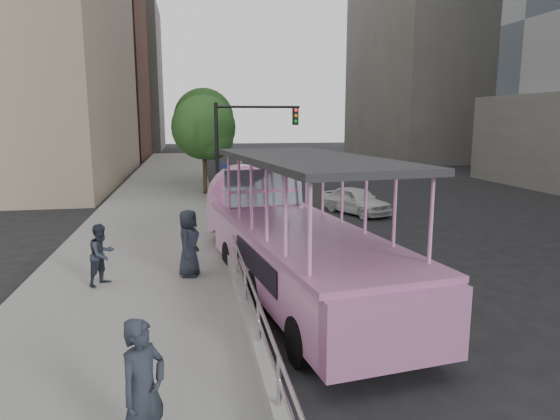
% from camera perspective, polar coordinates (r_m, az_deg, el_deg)
% --- Properties ---
extents(ground, '(160.00, 160.00, 0.00)m').
position_cam_1_polar(ground, '(13.46, 8.63, -8.96)').
color(ground, black).
extents(sidewalk, '(5.50, 80.00, 0.30)m').
position_cam_1_polar(sidewalk, '(22.47, -14.01, -0.91)').
color(sidewalk, gray).
rests_on(sidewalk, ground).
extents(kerb_wall, '(0.24, 30.00, 0.36)m').
position_cam_1_polar(kerb_wall, '(14.59, -5.65, -5.39)').
color(kerb_wall, '#9C9C97').
rests_on(kerb_wall, sidewalk).
extents(guardrail, '(0.07, 22.00, 0.71)m').
position_cam_1_polar(guardrail, '(14.42, -5.70, -2.85)').
color(guardrail, silver).
rests_on(guardrail, kerb_wall).
extents(duck_boat, '(4.06, 11.07, 3.59)m').
position_cam_1_polar(duck_boat, '(13.13, 0.82, -3.27)').
color(duck_boat, black).
rests_on(duck_boat, ground).
extents(car, '(2.85, 4.04, 1.28)m').
position_cam_1_polar(car, '(23.78, 8.73, 1.09)').
color(car, silver).
rests_on(car, ground).
extents(pedestrian_near, '(0.77, 0.80, 1.85)m').
position_cam_1_polar(pedestrian_near, '(6.53, -15.33, -19.48)').
color(pedestrian_near, '#242A36').
rests_on(pedestrian_near, sidewalk).
extents(pedestrian_mid, '(0.93, 0.96, 1.56)m').
position_cam_1_polar(pedestrian_mid, '(13.33, -19.69, -4.80)').
color(pedestrian_mid, '#242A36').
rests_on(pedestrian_mid, sidewalk).
extents(pedestrian_far, '(0.80, 1.01, 1.79)m').
position_cam_1_polar(pedestrian_far, '(13.45, -10.39, -3.72)').
color(pedestrian_far, '#242A36').
rests_on(pedestrian_far, sidewalk).
extents(parking_sign, '(0.22, 0.64, 2.93)m').
position_cam_1_polar(parking_sign, '(17.69, -6.25, 1.84)').
color(parking_sign, black).
rests_on(parking_sign, ground).
extents(traffic_signal, '(4.20, 0.32, 5.20)m').
position_cam_1_polar(traffic_signal, '(24.64, -4.47, 8.19)').
color(traffic_signal, black).
rests_on(traffic_signal, ground).
extents(street_tree_near, '(3.52, 3.52, 5.72)m').
position_cam_1_polar(street_tree_near, '(27.95, -8.50, 9.02)').
color(street_tree_near, '#3A281A').
rests_on(street_tree_near, ground).
extents(street_tree_far, '(3.97, 3.97, 6.45)m').
position_cam_1_polar(street_tree_far, '(33.95, -8.52, 10.07)').
color(street_tree_far, '#3A281A').
rests_on(street_tree_far, ground).
extents(midrise_brick, '(18.00, 16.00, 26.00)m').
position_cam_1_polar(midrise_brick, '(62.16, -24.13, 17.45)').
color(midrise_brick, brown).
rests_on(midrise_brick, ground).
extents(midrise_stone_a, '(20.00, 20.00, 32.00)m').
position_cam_1_polar(midrise_stone_a, '(62.94, 19.95, 20.40)').
color(midrise_stone_a, slate).
rests_on(midrise_stone_a, ground).
extents(midrise_stone_b, '(16.00, 14.00, 20.00)m').
position_cam_1_polar(midrise_stone_b, '(77.11, -19.60, 13.95)').
color(midrise_stone_b, slate).
rests_on(midrise_stone_b, ground).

